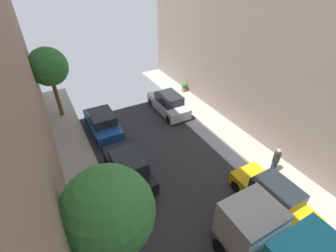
{
  "coord_description": "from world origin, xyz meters",
  "views": [
    {
      "loc": [
        -5.41,
        -0.95,
        10.19
      ],
      "look_at": [
        1.31,
        11.25,
        0.5
      ],
      "focal_mm": 25.62,
      "sensor_mm": 36.0,
      "label": 1
    }
  ],
  "objects": [
    {
      "name": "parked_car_right_3",
      "position": [
        2.7,
        13.72,
        0.72
      ],
      "size": [
        1.78,
        4.2,
        1.57
      ],
      "color": "silver",
      "rests_on": "ground"
    },
    {
      "name": "potted_plant_0",
      "position": [
        5.61,
        15.97,
        0.62
      ],
      "size": [
        0.51,
        0.51,
        0.87
      ],
      "color": "brown",
      "rests_on": "sidewalk_right"
    },
    {
      "name": "parked_car_left_2",
      "position": [
        -2.7,
        8.52,
        0.72
      ],
      "size": [
        1.78,
        4.2,
        1.57
      ],
      "color": "black",
      "rests_on": "ground"
    },
    {
      "name": "street_tree_0",
      "position": [
        -4.99,
        17.12,
        4.04
      ],
      "size": [
        2.7,
        2.7,
        5.27
      ],
      "color": "brown",
      "rests_on": "sidewalk_left"
    },
    {
      "name": "street_tree_2",
      "position": [
        -4.88,
        3.63,
        4.18
      ],
      "size": [
        2.79,
        2.79,
        5.45
      ],
      "color": "brown",
      "rests_on": "sidewalk_left"
    },
    {
      "name": "parked_car_right_2",
      "position": [
        2.7,
        3.24,
        0.72
      ],
      "size": [
        1.78,
        4.2,
        1.57
      ],
      "color": "gold",
      "rests_on": "ground"
    },
    {
      "name": "parked_car_left_3",
      "position": [
        -2.7,
        13.53,
        0.72
      ],
      "size": [
        1.78,
        4.2,
        1.57
      ],
      "color": "#194799",
      "rests_on": "ground"
    },
    {
      "name": "pedestrian",
      "position": [
        4.55,
        4.75,
        1.07
      ],
      "size": [
        0.4,
        0.36,
        1.72
      ],
      "color": "#2D334C",
      "rests_on": "sidewalk_right"
    }
  ]
}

